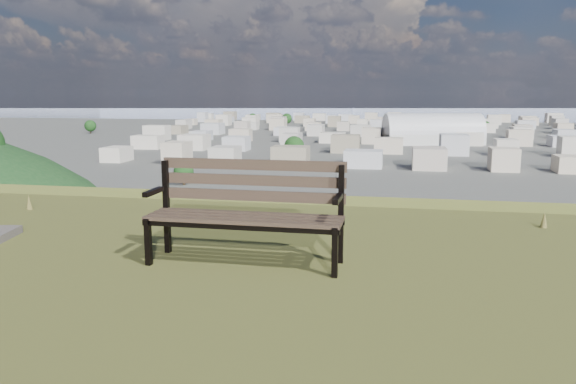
# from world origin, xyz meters

# --- Properties ---
(park_bench) EXTENTS (1.72, 0.57, 0.89)m
(park_bench) POSITION_xyz_m (-0.53, 1.34, 25.50)
(park_bench) COLOR #443327
(park_bench) RESTS_ON hilltop_mesa
(grass_tufts) EXTENTS (12.00, 7.38, 0.28)m
(grass_tufts) POSITION_xyz_m (-0.67, -0.67, 25.12)
(grass_tufts) COLOR brown
(grass_tufts) RESTS_ON hilltop_mesa
(arena) EXTENTS (53.80, 32.53, 21.19)m
(arena) POSITION_xyz_m (19.13, 303.08, 5.00)
(arena) COLOR silver
(arena) RESTS_ON ground
(city_blocks) EXTENTS (395.00, 361.00, 7.00)m
(city_blocks) POSITION_xyz_m (0.00, 394.44, 3.50)
(city_blocks) COLOR beige
(city_blocks) RESTS_ON ground
(city_trees) EXTENTS (406.52, 387.20, 9.98)m
(city_trees) POSITION_xyz_m (-26.39, 319.00, 4.83)
(city_trees) COLOR #372A1B
(city_trees) RESTS_ON ground
(bay_water) EXTENTS (2400.00, 700.00, 0.12)m
(bay_water) POSITION_xyz_m (0.00, 900.00, 0.00)
(bay_water) COLOR #818EA4
(bay_water) RESTS_ON ground
(far_hills) EXTENTS (2050.00, 340.00, 60.00)m
(far_hills) POSITION_xyz_m (-60.92, 1402.93, 25.47)
(far_hills) COLOR #99A2BE
(far_hills) RESTS_ON ground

